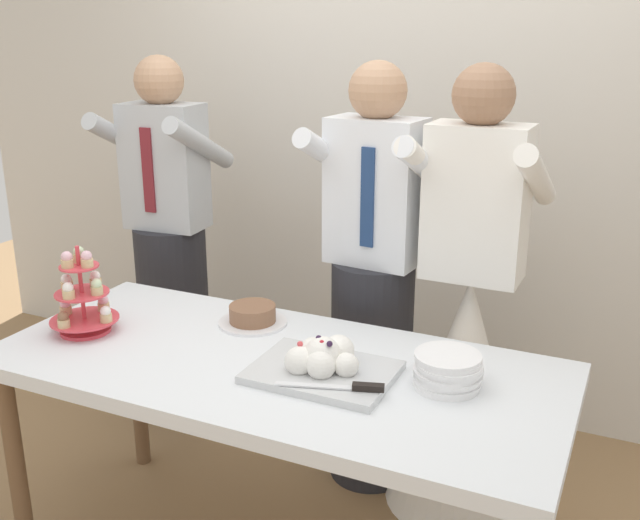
{
  "coord_description": "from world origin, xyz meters",
  "views": [
    {
      "loc": [
        1.0,
        -1.8,
        1.77
      ],
      "look_at": [
        0.09,
        0.15,
        1.07
      ],
      "focal_mm": 40.79,
      "sensor_mm": 36.0,
      "label": 1
    }
  ],
  "objects_px": {
    "cupcake_stand": "(83,299)",
    "plate_stack": "(448,370)",
    "main_cake_tray": "(323,363)",
    "person_bride": "(466,363)",
    "dessert_table": "(274,383)",
    "person_guest": "(171,264)",
    "round_cake": "(253,316)",
    "person_groom": "(373,304)"
  },
  "relations": [
    {
      "from": "cupcake_stand",
      "to": "plate_stack",
      "type": "distance_m",
      "value": 1.24
    },
    {
      "from": "dessert_table",
      "to": "person_guest",
      "type": "relative_size",
      "value": 1.08
    },
    {
      "from": "round_cake",
      "to": "person_groom",
      "type": "distance_m",
      "value": 0.51
    },
    {
      "from": "round_cake",
      "to": "dessert_table",
      "type": "bearing_deg",
      "value": -48.16
    },
    {
      "from": "dessert_table",
      "to": "cupcake_stand",
      "type": "bearing_deg",
      "value": -174.65
    },
    {
      "from": "main_cake_tray",
      "to": "person_groom",
      "type": "relative_size",
      "value": 0.26
    },
    {
      "from": "cupcake_stand",
      "to": "person_guest",
      "type": "height_order",
      "value": "person_guest"
    },
    {
      "from": "person_groom",
      "to": "person_guest",
      "type": "relative_size",
      "value": 1.0
    },
    {
      "from": "main_cake_tray",
      "to": "person_bride",
      "type": "bearing_deg",
      "value": 66.99
    },
    {
      "from": "round_cake",
      "to": "person_guest",
      "type": "relative_size",
      "value": 0.14
    },
    {
      "from": "cupcake_stand",
      "to": "person_guest",
      "type": "distance_m",
      "value": 0.85
    },
    {
      "from": "person_groom",
      "to": "main_cake_tray",
      "type": "bearing_deg",
      "value": -81.7
    },
    {
      "from": "cupcake_stand",
      "to": "main_cake_tray",
      "type": "bearing_deg",
      "value": 2.78
    },
    {
      "from": "round_cake",
      "to": "cupcake_stand",
      "type": "bearing_deg",
      "value": -148.34
    },
    {
      "from": "dessert_table",
      "to": "person_groom",
      "type": "xyz_separation_m",
      "value": [
        0.08,
        0.65,
        0.05
      ]
    },
    {
      "from": "round_cake",
      "to": "person_bride",
      "type": "xyz_separation_m",
      "value": [
        0.67,
        0.4,
        -0.22
      ]
    },
    {
      "from": "plate_stack",
      "to": "person_guest",
      "type": "distance_m",
      "value": 1.61
    },
    {
      "from": "main_cake_tray",
      "to": "person_guest",
      "type": "xyz_separation_m",
      "value": [
        -1.11,
        0.77,
        -0.07
      ]
    },
    {
      "from": "main_cake_tray",
      "to": "person_guest",
      "type": "height_order",
      "value": "person_guest"
    },
    {
      "from": "plate_stack",
      "to": "person_groom",
      "type": "xyz_separation_m",
      "value": [
        -0.45,
        0.59,
        -0.08
      ]
    },
    {
      "from": "dessert_table",
      "to": "main_cake_tray",
      "type": "height_order",
      "value": "main_cake_tray"
    },
    {
      "from": "round_cake",
      "to": "main_cake_tray",
      "type": "bearing_deg",
      "value": -33.41
    },
    {
      "from": "cupcake_stand",
      "to": "person_guest",
      "type": "bearing_deg",
      "value": 106.32
    },
    {
      "from": "plate_stack",
      "to": "person_guest",
      "type": "relative_size",
      "value": 0.12
    },
    {
      "from": "dessert_table",
      "to": "round_cake",
      "type": "height_order",
      "value": "round_cake"
    },
    {
      "from": "person_bride",
      "to": "round_cake",
      "type": "bearing_deg",
      "value": -148.98
    },
    {
      "from": "dessert_table",
      "to": "round_cake",
      "type": "relative_size",
      "value": 7.5
    },
    {
      "from": "dessert_table",
      "to": "main_cake_tray",
      "type": "bearing_deg",
      "value": -7.2
    },
    {
      "from": "main_cake_tray",
      "to": "plate_stack",
      "type": "relative_size",
      "value": 2.14
    },
    {
      "from": "dessert_table",
      "to": "round_cake",
      "type": "bearing_deg",
      "value": 131.84
    },
    {
      "from": "main_cake_tray",
      "to": "round_cake",
      "type": "xyz_separation_m",
      "value": [
        -0.39,
        0.26,
        -0.01
      ]
    },
    {
      "from": "cupcake_stand",
      "to": "dessert_table",
      "type": "bearing_deg",
      "value": 5.35
    },
    {
      "from": "person_guest",
      "to": "person_groom",
      "type": "bearing_deg",
      "value": -5.03
    },
    {
      "from": "cupcake_stand",
      "to": "round_cake",
      "type": "bearing_deg",
      "value": 31.66
    },
    {
      "from": "main_cake_tray",
      "to": "person_bride",
      "type": "distance_m",
      "value": 0.75
    },
    {
      "from": "person_groom",
      "to": "person_bride",
      "type": "bearing_deg",
      "value": -2.93
    },
    {
      "from": "plate_stack",
      "to": "person_bride",
      "type": "relative_size",
      "value": 0.12
    },
    {
      "from": "person_groom",
      "to": "round_cake",
      "type": "bearing_deg",
      "value": -124.54
    },
    {
      "from": "round_cake",
      "to": "person_bride",
      "type": "height_order",
      "value": "person_bride"
    },
    {
      "from": "plate_stack",
      "to": "round_cake",
      "type": "bearing_deg",
      "value": 167.47
    },
    {
      "from": "dessert_table",
      "to": "person_bride",
      "type": "distance_m",
      "value": 0.79
    },
    {
      "from": "main_cake_tray",
      "to": "cupcake_stand",
      "type": "bearing_deg",
      "value": -177.22
    }
  ]
}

